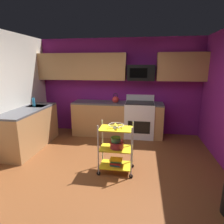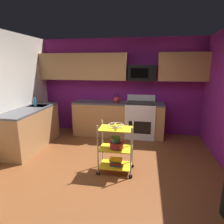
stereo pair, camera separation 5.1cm
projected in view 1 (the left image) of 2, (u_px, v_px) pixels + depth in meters
name	position (u px, v px, depth m)	size (l,w,h in m)	color
floor	(101.00, 177.00, 3.40)	(4.40, 4.80, 0.04)	brown
wall_back	(119.00, 87.00, 5.42)	(4.52, 0.06, 2.60)	#751970
counter_run	(84.00, 122.00, 4.96)	(3.41, 2.29, 0.92)	#B27F4C
oven_range	(139.00, 119.00, 5.21)	(0.76, 0.65, 1.10)	white
upper_cabinets	(113.00, 67.00, 5.12)	(4.40, 0.33, 0.70)	#B27F4C
microwave	(141.00, 73.00, 5.02)	(0.70, 0.39, 0.40)	black
rolling_cart	(116.00, 148.00, 3.44)	(0.64, 0.38, 0.91)	silver
fruit_bowl	(116.00, 126.00, 3.34)	(0.27, 0.27, 0.07)	silver
mixing_bowl_large	(117.00, 145.00, 3.42)	(0.25, 0.25, 0.11)	maroon
mixing_bowl_small	(116.00, 139.00, 3.41)	(0.18, 0.18, 0.08)	#387F4C
book_stack	(116.00, 162.00, 3.50)	(0.22, 0.19, 0.12)	#1E4C8C
kettle	(116.00, 99.00, 5.18)	(0.21, 0.18, 0.26)	red
dish_soap_bottle	(34.00, 102.00, 4.68)	(0.06, 0.06, 0.20)	#2D8CBF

